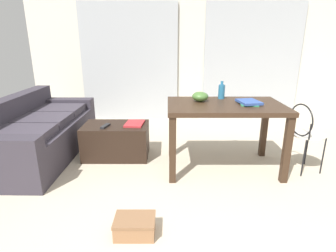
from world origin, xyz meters
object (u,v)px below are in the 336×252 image
craft_table (226,113)px  shoebox (136,226)px  couch (39,133)px  wire_chair (306,130)px  magazine (136,124)px  book_stack (250,102)px  coffee_table (117,140)px  bowl (201,97)px  tv_remote_primary (107,126)px  bottle_near (223,91)px

craft_table → shoebox: 1.60m
couch → wire_chair: bearing=-7.9°
craft_table → magazine: bearing=162.0°
craft_table → book_stack: 0.28m
wire_chair → craft_table: bearing=174.3°
coffee_table → book_stack: bearing=-12.5°
coffee_table → craft_table: craft_table is taller
couch → book_stack: (2.58, -0.38, 0.49)m
bowl → magazine: 0.91m
couch → coffee_table: 1.03m
book_stack → coffee_table: bearing=167.5°
coffee_table → wire_chair: wire_chair is taller
coffee_table → wire_chair: bearing=-10.8°
couch → bowl: 2.14m
couch → tv_remote_primary: 0.94m
craft_table → bottle_near: 0.34m
wire_chair → book_stack: 0.70m
book_stack → tv_remote_primary: (-1.66, 0.25, -0.36)m
couch → bottle_near: (2.33, -0.08, 0.56)m
couch → craft_table: 2.38m
wire_chair → tv_remote_primary: (-2.29, 0.32, -0.06)m
wire_chair → tv_remote_primary: size_ratio=4.43×
craft_table → book_stack: bearing=-3.6°
couch → bottle_near: bottle_near is taller
couch → bottle_near: 2.40m
coffee_table → bowl: 1.22m
bowl → tv_remote_primary: bearing=174.5°
book_stack → tv_remote_primary: 1.72m
bottle_near → bowl: bottle_near is taller
magazine → coffee_table: bearing=-170.4°
magazine → wire_chair: bearing=-6.9°
craft_table → wire_chair: bearing=-5.7°
tv_remote_primary → shoebox: tv_remote_primary is taller
coffee_table → bowl: bowl is taller
couch → craft_table: size_ratio=1.55×
couch → bowl: (2.06, -0.23, 0.53)m
couch → wire_chair: 3.24m
coffee_table → bottle_near: (1.31, -0.05, 0.65)m
coffee_table → craft_table: size_ratio=0.63×
bowl → book_stack: (0.52, -0.14, -0.04)m
tv_remote_primary → shoebox: (0.51, -1.42, -0.37)m
bowl → book_stack: bowl is taller
couch → coffee_table: size_ratio=2.44×
coffee_table → craft_table: bearing=-14.2°
couch → book_stack: bearing=-8.3°
bottle_near → book_stack: size_ratio=0.64×
wire_chair → book_stack: size_ratio=2.41×
couch → wire_chair: size_ratio=2.49×
magazine → bowl: bearing=-9.8°
bottle_near → magazine: bottle_near is taller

